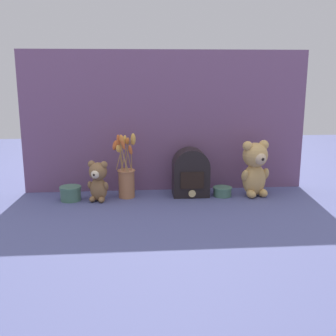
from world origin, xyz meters
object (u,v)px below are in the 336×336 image
flower_vase (126,176)px  decorative_tin_short (222,191)px  teddy_bear_medium (98,180)px  teddy_bear_large (255,167)px  vintage_radio (191,173)px  decorative_tin_tall (71,193)px

flower_vase → decorative_tin_short: size_ratio=3.40×
teddy_bear_medium → flower_vase: 0.15m
teddy_bear_large → flower_vase: (-0.66, 0.03, -0.04)m
teddy_bear_large → teddy_bear_medium: (-0.79, -0.02, -0.04)m
teddy_bear_medium → teddy_bear_large: bearing=1.7°
vintage_radio → decorative_tin_short: bearing=-9.5°
decorative_tin_short → teddy_bear_large: bearing=-2.2°
teddy_bear_large → flower_vase: flower_vase is taller
teddy_bear_medium → vintage_radio: 0.47m
decorative_tin_short → decorative_tin_tall: bearing=-179.2°
flower_vase → vintage_radio: flower_vase is taller
teddy_bear_large → teddy_bear_medium: size_ratio=1.42×
teddy_bear_medium → decorative_tin_tall: teddy_bear_medium is taller
teddy_bear_large → vintage_radio: (-0.33, 0.03, -0.03)m
teddy_bear_large → decorative_tin_short: bearing=177.8°
decorative_tin_tall → flower_vase: bearing=6.5°
flower_vase → decorative_tin_short: (0.49, -0.02, -0.09)m
vintage_radio → decorative_tin_short: size_ratio=2.52×
teddy_bear_large → decorative_tin_short: 0.21m
teddy_bear_large → decorative_tin_short: (-0.16, 0.01, -0.13)m
teddy_bear_large → vintage_radio: size_ratio=1.17×
vintage_radio → teddy_bear_large: bearing=-5.9°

